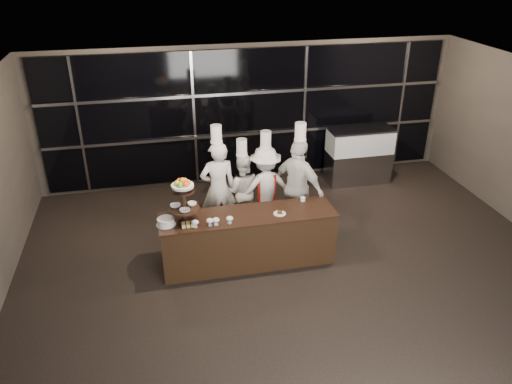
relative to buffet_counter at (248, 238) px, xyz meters
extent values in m
plane|color=black|center=(0.72, -1.70, -0.47)|extent=(10.00, 10.00, 0.00)
plane|color=black|center=(0.72, -1.70, 2.53)|extent=(10.00, 10.00, 0.00)
plane|color=#473F38|center=(0.72, 3.30, 1.03)|extent=(9.00, 0.00, 9.00)
cube|color=black|center=(0.72, 3.24, 1.03)|extent=(8.60, 0.04, 2.80)
cube|color=#A5A5AA|center=(0.72, 3.19, 0.63)|extent=(8.60, 0.06, 0.06)
cube|color=#A5A5AA|center=(0.72, 3.19, 1.53)|extent=(8.60, 0.06, 0.06)
cube|color=#A5A5AA|center=(-2.78, 3.21, 1.03)|extent=(0.05, 0.05, 2.80)
cube|color=#A5A5AA|center=(-0.48, 3.21, 1.03)|extent=(0.05, 0.05, 2.80)
cube|color=#A5A5AA|center=(1.92, 3.21, 1.03)|extent=(0.05, 0.05, 2.80)
cube|color=#A5A5AA|center=(4.22, 3.21, 1.03)|extent=(0.05, 0.05, 2.80)
cube|color=black|center=(0.00, 0.00, -0.02)|extent=(2.80, 0.70, 0.90)
cube|color=black|center=(0.00, 0.00, 0.44)|extent=(2.84, 0.74, 0.03)
cylinder|color=black|center=(-1.00, 0.00, 0.47)|extent=(0.24, 0.24, 0.03)
cylinder|color=black|center=(-1.00, 0.00, 0.80)|extent=(0.06, 0.06, 0.70)
cylinder|color=black|center=(-1.00, 0.00, 0.67)|extent=(0.48, 0.48, 0.02)
cylinder|color=black|center=(-1.00, 0.00, 0.97)|extent=(0.34, 0.34, 0.02)
cylinder|color=white|center=(-1.00, 0.00, 1.02)|extent=(0.10, 0.10, 0.06)
cylinder|color=white|center=(-1.00, 0.00, 1.07)|extent=(0.34, 0.34, 0.04)
sphere|color=#E55A13|center=(-0.92, 0.00, 1.11)|extent=(0.09, 0.09, 0.09)
sphere|color=#92C131|center=(-0.96, 0.07, 1.11)|extent=(0.09, 0.09, 0.09)
sphere|color=#F75514|center=(-1.04, 0.07, 1.11)|extent=(0.09, 0.09, 0.09)
sphere|color=yellow|center=(-1.08, 0.00, 1.11)|extent=(0.09, 0.09, 0.09)
sphere|color=#59AB2C|center=(-1.04, -0.07, 1.11)|extent=(0.09, 0.09, 0.09)
sphere|color=#EA4F13|center=(-0.96, -0.07, 1.11)|extent=(0.09, 0.09, 0.09)
sphere|color=orange|center=(-1.00, 0.00, 1.15)|extent=(0.09, 0.09, 0.09)
imported|color=white|center=(-1.13, 0.06, 0.71)|extent=(0.16, 0.16, 0.04)
imported|color=white|center=(-0.87, 0.06, 0.71)|extent=(0.15, 0.15, 0.05)
imported|color=white|center=(-1.00, -0.12, 0.71)|extent=(0.16, 0.16, 0.04)
cylinder|color=silver|center=(-0.86, -0.22, 0.46)|extent=(0.07, 0.07, 0.01)
cylinder|color=silver|center=(-0.86, -0.22, 0.49)|extent=(0.02, 0.02, 0.05)
ellipsoid|color=silver|center=(-0.86, -0.22, 0.54)|extent=(0.11, 0.11, 0.08)
ellipsoid|color=#13B615|center=(-0.86, -0.22, 0.54)|extent=(0.08, 0.08, 0.05)
cylinder|color=silver|center=(-0.64, -0.22, 0.46)|extent=(0.07, 0.07, 0.01)
cylinder|color=silver|center=(-0.64, -0.22, 0.49)|extent=(0.02, 0.02, 0.05)
ellipsoid|color=silver|center=(-0.64, -0.22, 0.54)|extent=(0.11, 0.11, 0.08)
ellipsoid|color=red|center=(-0.64, -0.22, 0.54)|extent=(0.08, 0.08, 0.05)
cylinder|color=silver|center=(-0.54, -0.22, 0.46)|extent=(0.07, 0.07, 0.01)
cylinder|color=silver|center=(-0.54, -0.22, 0.49)|extent=(0.02, 0.02, 0.05)
ellipsoid|color=silver|center=(-0.54, -0.22, 0.54)|extent=(0.11, 0.11, 0.08)
ellipsoid|color=beige|center=(-0.54, -0.22, 0.54)|extent=(0.08, 0.08, 0.05)
cylinder|color=silver|center=(-0.33, -0.22, 0.46)|extent=(0.07, 0.07, 0.01)
cylinder|color=silver|center=(-0.33, -0.22, 0.49)|extent=(0.02, 0.02, 0.05)
ellipsoid|color=silver|center=(-0.33, -0.22, 0.54)|extent=(0.11, 0.11, 0.08)
ellipsoid|color=#51311A|center=(-0.33, -0.22, 0.54)|extent=(0.08, 0.08, 0.05)
cylinder|color=white|center=(-1.30, -0.05, 0.46)|extent=(0.30, 0.30, 0.01)
cylinder|color=white|center=(-1.30, -0.05, 0.51)|extent=(0.26, 0.26, 0.10)
cube|color=#DBC36B|center=(-1.04, -0.20, 0.48)|extent=(0.06, 0.06, 0.05)
cube|color=#DBC36B|center=(-0.97, -0.20, 0.48)|extent=(0.06, 0.06, 0.05)
cube|color=#DBC36B|center=(-0.90, -0.20, 0.48)|extent=(0.06, 0.06, 0.05)
cube|color=#DBC36B|center=(-1.04, -0.13, 0.48)|extent=(0.06, 0.06, 0.05)
cube|color=#DBC36B|center=(-0.97, -0.13, 0.48)|extent=(0.06, 0.06, 0.05)
cube|color=#DBC36B|center=(-0.90, -0.13, 0.48)|extent=(0.06, 0.06, 0.05)
cylinder|color=white|center=(0.50, -0.10, 0.46)|extent=(0.20, 0.20, 0.01)
cylinder|color=#4C2814|center=(0.50, -0.10, 0.49)|extent=(0.08, 0.08, 0.04)
cylinder|color=white|center=(1.00, 0.25, 0.49)|extent=(0.08, 0.08, 0.07)
cube|color=#A5A5AA|center=(3.03, 2.60, -0.12)|extent=(1.38, 0.59, 0.70)
cube|color=silver|center=(3.03, 2.60, 0.48)|extent=(1.38, 0.59, 0.50)
cube|color=#FFC67F|center=(3.03, 2.60, 0.48)|extent=(1.28, 0.49, 0.40)
cube|color=#A5A5AA|center=(3.03, 2.60, 0.75)|extent=(1.40, 0.61, 0.04)
imported|color=silver|center=(-0.31, 1.10, 0.42)|extent=(0.68, 0.49, 1.77)
cylinder|color=white|center=(-0.31, 1.10, 1.45)|extent=(0.19, 0.19, 0.30)
cylinder|color=white|center=(-0.31, 1.10, 1.31)|extent=(0.21, 0.21, 0.03)
imported|color=white|center=(0.16, 1.29, 0.24)|extent=(0.79, 0.67, 1.41)
cylinder|color=white|center=(0.16, 1.29, 1.09)|extent=(0.19, 0.19, 0.30)
cylinder|color=white|center=(0.16, 1.29, 0.95)|extent=(0.21, 0.21, 0.03)
imported|color=white|center=(0.57, 1.17, 0.32)|extent=(1.07, 0.68, 1.57)
cylinder|color=white|center=(0.57, 1.17, 1.25)|extent=(0.19, 0.19, 0.30)
cylinder|color=white|center=(0.57, 1.17, 1.11)|extent=(0.21, 0.21, 0.03)
cube|color=maroon|center=(0.57, 1.05, 0.32)|extent=(0.34, 0.03, 0.59)
imported|color=silver|center=(1.07, 0.76, 0.45)|extent=(0.99, 1.12, 1.82)
cylinder|color=white|center=(1.07, 0.76, 1.51)|extent=(0.19, 0.19, 0.30)
cylinder|color=white|center=(1.07, 0.76, 1.36)|extent=(0.21, 0.21, 0.03)
camera|label=1|loc=(-1.38, -6.83, 4.34)|focal=35.00mm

